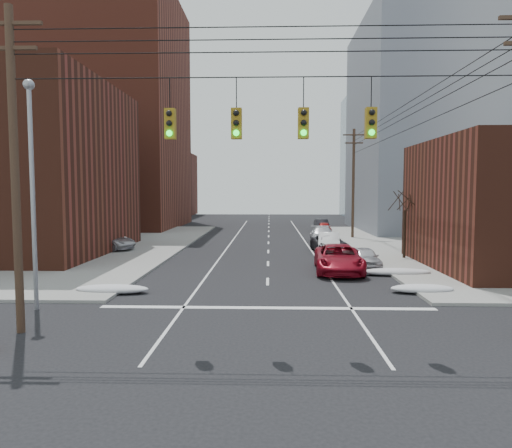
# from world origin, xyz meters

# --- Properties ---
(ground) EXTENTS (160.00, 160.00, 0.00)m
(ground) POSITION_xyz_m (0.00, 0.00, 0.00)
(ground) COLOR black
(ground) RESTS_ON ground
(building_brick_tall) EXTENTS (24.00, 20.00, 30.00)m
(building_brick_tall) POSITION_xyz_m (-24.00, 48.00, 15.00)
(building_brick_tall) COLOR brown
(building_brick_tall) RESTS_ON ground
(building_brick_far) EXTENTS (22.00, 18.00, 12.00)m
(building_brick_far) POSITION_xyz_m (-26.00, 74.00, 6.00)
(building_brick_far) COLOR #522518
(building_brick_far) RESTS_ON ground
(building_office) EXTENTS (22.00, 20.00, 25.00)m
(building_office) POSITION_xyz_m (22.00, 44.00, 12.50)
(building_office) COLOR gray
(building_office) RESTS_ON ground
(building_glass) EXTENTS (20.00, 18.00, 22.00)m
(building_glass) POSITION_xyz_m (24.00, 70.00, 11.00)
(building_glass) COLOR gray
(building_glass) RESTS_ON ground
(utility_pole_left) EXTENTS (2.20, 0.28, 11.00)m
(utility_pole_left) POSITION_xyz_m (-8.50, 3.00, 5.78)
(utility_pole_left) COLOR #473323
(utility_pole_left) RESTS_ON ground
(utility_pole_far) EXTENTS (2.20, 0.28, 11.00)m
(utility_pole_far) POSITION_xyz_m (8.50, 34.00, 5.78)
(utility_pole_far) COLOR #473323
(utility_pole_far) RESTS_ON ground
(traffic_signals) EXTENTS (17.00, 0.42, 2.02)m
(traffic_signals) POSITION_xyz_m (0.10, 2.97, 7.17)
(traffic_signals) COLOR black
(traffic_signals) RESTS_ON ground
(street_light) EXTENTS (0.44, 0.44, 9.32)m
(street_light) POSITION_xyz_m (-9.50, 6.00, 5.54)
(street_light) COLOR gray
(street_light) RESTS_ON ground
(bare_tree) EXTENTS (2.09, 2.20, 4.93)m
(bare_tree) POSITION_xyz_m (9.59, 20.00, 2.32)
(bare_tree) COLOR black
(bare_tree) RESTS_ON ground
(snow_nw) EXTENTS (3.50, 1.08, 0.42)m
(snow_nw) POSITION_xyz_m (-7.40, 9.00, 0.21)
(snow_nw) COLOR silver
(snow_nw) RESTS_ON ground
(snow_ne) EXTENTS (3.00, 1.08, 0.42)m
(snow_ne) POSITION_xyz_m (7.40, 9.50, 0.21)
(snow_ne) COLOR silver
(snow_ne) RESTS_ON ground
(snow_east_far) EXTENTS (4.00, 1.08, 0.42)m
(snow_east_far) POSITION_xyz_m (7.40, 14.00, 0.21)
(snow_east_far) COLOR silver
(snow_east_far) RESTS_ON ground
(red_pickup) EXTENTS (3.11, 6.08, 1.64)m
(red_pickup) POSITION_xyz_m (4.23, 14.95, 0.82)
(red_pickup) COLOR maroon
(red_pickup) RESTS_ON ground
(parked_car_a) EXTENTS (1.67, 3.82, 1.28)m
(parked_car_a) POSITION_xyz_m (6.16, 16.66, 0.64)
(parked_car_a) COLOR silver
(parked_car_a) RESTS_ON ground
(parked_car_b) EXTENTS (2.14, 4.82, 1.54)m
(parked_car_b) POSITION_xyz_m (4.80, 23.87, 0.77)
(parked_car_b) COLOR white
(parked_car_b) RESTS_ON ground
(parked_car_c) EXTENTS (2.73, 5.21, 1.40)m
(parked_car_c) POSITION_xyz_m (4.80, 23.56, 0.70)
(parked_car_c) COLOR black
(parked_car_c) RESTS_ON ground
(parked_car_d) EXTENTS (2.39, 5.40, 1.54)m
(parked_car_d) POSITION_xyz_m (4.96, 29.51, 0.77)
(parked_car_d) COLOR #B6B6BB
(parked_car_d) RESTS_ON ground
(parked_car_e) EXTENTS (1.57, 3.66, 1.23)m
(parked_car_e) POSITION_xyz_m (6.40, 40.18, 0.61)
(parked_car_e) COLOR maroon
(parked_car_e) RESTS_ON ground
(parked_car_f) EXTENTS (1.61, 4.23, 1.38)m
(parked_car_f) POSITION_xyz_m (6.40, 42.94, 0.69)
(parked_car_f) COLOR black
(parked_car_f) RESTS_ON ground
(lot_car_a) EXTENTS (4.86, 2.85, 1.51)m
(lot_car_a) POSITION_xyz_m (-14.15, 25.39, 0.91)
(lot_car_a) COLOR white
(lot_car_a) RESTS_ON sidewalk_nw
(lot_car_b) EXTENTS (5.34, 3.63, 1.36)m
(lot_car_b) POSITION_xyz_m (-12.98, 23.68, 0.83)
(lot_car_b) COLOR #B4B3B9
(lot_car_b) RESTS_ON sidewalk_nw
(lot_car_c) EXTENTS (4.94, 2.76, 1.35)m
(lot_car_c) POSITION_xyz_m (-18.42, 22.07, 0.83)
(lot_car_c) COLOR black
(lot_car_c) RESTS_ON sidewalk_nw
(lot_car_d) EXTENTS (4.64, 2.26, 1.53)m
(lot_car_d) POSITION_xyz_m (-18.14, 28.44, 0.91)
(lot_car_d) COLOR silver
(lot_car_d) RESTS_ON sidewalk_nw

